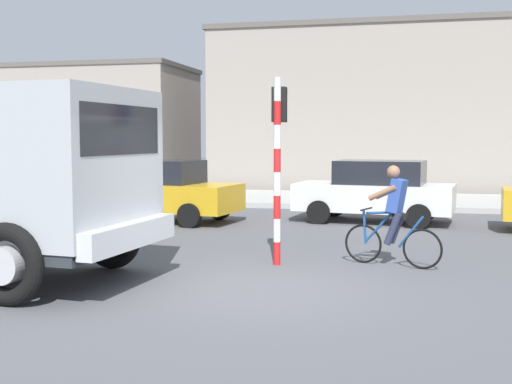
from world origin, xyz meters
TOP-DOWN VIEW (x-y plane):
  - ground_plane at (0.00, 0.00)m, footprint 120.00×120.00m
  - sidewalk_far at (0.00, 13.09)m, footprint 80.00×5.00m
  - cyclist at (1.88, 2.24)m, footprint 1.66×0.68m
  - traffic_light_pole at (-0.06, 1.96)m, footprint 0.24×0.43m
  - car_red_near at (1.30, 8.02)m, footprint 4.19×2.27m
  - car_far_side at (-4.18, 6.96)m, footprint 4.22×2.35m
  - building_corner_left at (-11.90, 19.36)m, footprint 7.96×5.46m
  - building_mid_block at (0.16, 19.72)m, footprint 12.22×7.52m

SIDE VIEW (x-z plane):
  - ground_plane at x=0.00m, z-range 0.00..0.00m
  - sidewalk_far at x=0.00m, z-range 0.00..0.16m
  - car_red_near at x=1.30m, z-range 0.02..1.62m
  - car_far_side at x=-4.18m, z-range 0.02..1.62m
  - cyclist at x=1.88m, z-range 0.00..1.72m
  - traffic_light_pole at x=-0.06m, z-range 0.47..3.67m
  - building_corner_left at x=-11.90m, z-range 0.00..5.51m
  - building_mid_block at x=0.16m, z-range 0.00..6.69m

